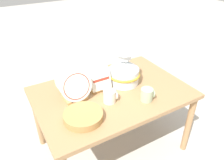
{
  "coord_description": "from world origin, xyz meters",
  "views": [
    {
      "loc": [
        -0.78,
        -1.32,
        1.7
      ],
      "look_at": [
        0.0,
        0.0,
        0.77
      ],
      "focal_mm": 35.0,
      "sensor_mm": 36.0,
      "label": 1
    }
  ],
  "objects_px": {
    "ceramic_vase": "(124,70)",
    "dish_rack_round_plates": "(74,87)",
    "wicker_charger_stack": "(83,116)",
    "mug_cream_glaze": "(110,96)",
    "mug_sage_glaze": "(147,94)",
    "dish_rack_square_plates": "(98,80)"
  },
  "relations": [
    {
      "from": "mug_sage_glaze",
      "to": "wicker_charger_stack",
      "type": "bearing_deg",
      "value": 175.21
    },
    {
      "from": "wicker_charger_stack",
      "to": "mug_cream_glaze",
      "type": "relative_size",
      "value": 2.64
    },
    {
      "from": "dish_rack_round_plates",
      "to": "mug_cream_glaze",
      "type": "height_order",
      "value": "dish_rack_round_plates"
    },
    {
      "from": "ceramic_vase",
      "to": "dish_rack_round_plates",
      "type": "xyz_separation_m",
      "value": [
        -0.47,
        -0.01,
        -0.01
      ]
    },
    {
      "from": "ceramic_vase",
      "to": "mug_sage_glaze",
      "type": "bearing_deg",
      "value": -86.82
    },
    {
      "from": "ceramic_vase",
      "to": "dish_rack_round_plates",
      "type": "distance_m",
      "value": 0.47
    },
    {
      "from": "dish_rack_square_plates",
      "to": "dish_rack_round_plates",
      "type": "bearing_deg",
      "value": -166.87
    },
    {
      "from": "mug_cream_glaze",
      "to": "mug_sage_glaze",
      "type": "bearing_deg",
      "value": -26.06
    },
    {
      "from": "dish_rack_round_plates",
      "to": "wicker_charger_stack",
      "type": "height_order",
      "value": "dish_rack_round_plates"
    },
    {
      "from": "dish_rack_square_plates",
      "to": "ceramic_vase",
      "type": "bearing_deg",
      "value": -11.5
    },
    {
      "from": "ceramic_vase",
      "to": "mug_cream_glaze",
      "type": "distance_m",
      "value": 0.32
    },
    {
      "from": "mug_sage_glaze",
      "to": "dish_rack_round_plates",
      "type": "bearing_deg",
      "value": 147.74
    },
    {
      "from": "ceramic_vase",
      "to": "mug_cream_glaze",
      "type": "bearing_deg",
      "value": -143.47
    },
    {
      "from": "ceramic_vase",
      "to": "dish_rack_square_plates",
      "type": "xyz_separation_m",
      "value": [
        -0.24,
        0.05,
        -0.05
      ]
    },
    {
      "from": "ceramic_vase",
      "to": "wicker_charger_stack",
      "type": "height_order",
      "value": "ceramic_vase"
    },
    {
      "from": "mug_sage_glaze",
      "to": "mug_cream_glaze",
      "type": "relative_size",
      "value": 1.0
    },
    {
      "from": "wicker_charger_stack",
      "to": "mug_cream_glaze",
      "type": "height_order",
      "value": "mug_cream_glaze"
    },
    {
      "from": "ceramic_vase",
      "to": "dish_rack_square_plates",
      "type": "relative_size",
      "value": 1.51
    },
    {
      "from": "ceramic_vase",
      "to": "mug_sage_glaze",
      "type": "height_order",
      "value": "ceramic_vase"
    },
    {
      "from": "dish_rack_square_plates",
      "to": "wicker_charger_stack",
      "type": "distance_m",
      "value": 0.42
    },
    {
      "from": "wicker_charger_stack",
      "to": "mug_cream_glaze",
      "type": "bearing_deg",
      "value": 17.64
    },
    {
      "from": "dish_rack_round_plates",
      "to": "mug_cream_glaze",
      "type": "bearing_deg",
      "value": -38.69
    }
  ]
}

